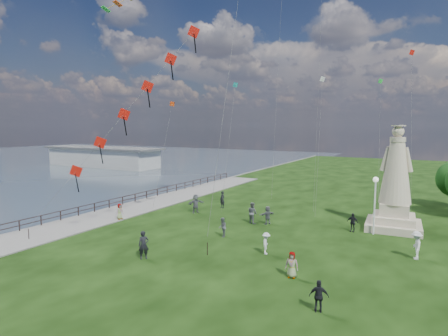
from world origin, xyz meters
The scene contains 18 objects.
waterfront centered at (-15.24, 8.99, -0.06)m, with size 200.00×200.00×1.51m.
pier_pavilion centered at (-52.00, 42.00, 1.84)m, with size 30.00×8.00×4.40m.
statue centered at (11.08, 16.47, 3.39)m, with size 4.72×4.72×8.97m.
lamppost centered at (9.81, 13.93, 3.46)m, with size 0.44×0.44×4.80m.
person_0 centered at (-2.85, 0.29, 0.95)m, with size 0.69×0.46×1.90m, color black.
person_1 centered at (-0.69, 7.19, 0.79)m, with size 0.77×0.47×1.58m, color #595960.
person_2 centered at (3.97, 5.19, 0.77)m, with size 0.99×0.51×1.54m, color silver.
person_3 centered at (9.39, -1.11, 0.80)m, with size 0.94×0.48×1.60m, color black.
person_4 centered at (6.88, 2.19, 0.78)m, with size 0.76×0.47×1.57m, color #595960.
person_5 centered at (-7.21, 13.09, 0.97)m, with size 1.79×0.77×1.93m, color #595960.
person_6 centered at (-5.98, 16.46, 0.91)m, with size 0.67×0.44×1.82m, color black.
person_7 centered at (-0.41, 12.23, 0.97)m, with size 0.95×0.58×1.95m, color #595960.
person_8 centered at (13.12, 9.23, 0.96)m, with size 1.24×0.64×1.92m, color silver.
person_9 centered at (8.13, 13.93, 0.80)m, with size 0.93×0.48×1.60m, color black.
person_10 centered at (-11.82, 7.07, 0.74)m, with size 0.73×0.45×1.49m, color #595960.
person_11 centered at (0.94, 12.62, 0.84)m, with size 1.55×0.67×1.68m, color #595960.
red_kite_train centered at (-7.44, 4.61, 10.57)m, with size 10.12×9.35×17.05m.
small_kites centered at (2.52, 22.88, 14.72)m, with size 28.88×19.29×31.03m.
Camera 1 is at (13.83, -18.27, 8.97)m, focal length 30.00 mm.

